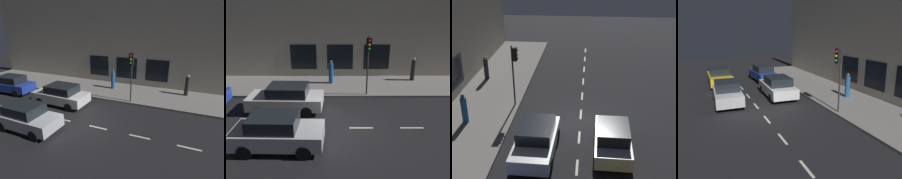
# 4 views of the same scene
# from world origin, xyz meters

# --- Properties ---
(ground_plane) EXTENTS (60.00, 60.00, 0.00)m
(ground_plane) POSITION_xyz_m (0.00, 0.00, 0.00)
(ground_plane) COLOR black
(sidewalk) EXTENTS (4.50, 32.00, 0.15)m
(sidewalk) POSITION_xyz_m (6.25, 0.00, 0.07)
(sidewalk) COLOR gray
(sidewalk) RESTS_ON ground
(building_facade) EXTENTS (0.65, 32.00, 8.57)m
(building_facade) POSITION_xyz_m (8.80, -0.00, 4.28)
(building_facade) COLOR #B2A893
(building_facade) RESTS_ON ground
(lane_centre_line) EXTENTS (0.12, 27.20, 0.01)m
(lane_centre_line) POSITION_xyz_m (0.00, -1.00, 0.00)
(lane_centre_line) COLOR beige
(lane_centre_line) RESTS_ON ground
(traffic_light) EXTENTS (0.45, 0.32, 3.92)m
(traffic_light) POSITION_xyz_m (4.15, -1.75, 3.05)
(traffic_light) COLOR #2D2D30
(traffic_light) RESTS_ON sidewalk
(parked_car_0) EXTENTS (2.07, 4.31, 1.58)m
(parked_car_0) POSITION_xyz_m (2.09, 3.18, 0.79)
(parked_car_0) COLOR silver
(parked_car_0) RESTS_ON ground
(parked_car_1) EXTENTS (1.92, 3.94, 1.58)m
(parked_car_1) POSITION_xyz_m (-1.70, 2.81, 0.79)
(parked_car_1) COLOR #B7B7BC
(parked_car_1) RESTS_ON ground
(parked_car_3) EXTENTS (1.96, 4.26, 1.58)m
(parked_car_3) POSITION_xyz_m (2.52, 8.99, 0.79)
(parked_car_3) COLOR #1E389E
(parked_car_3) RESTS_ON ground
(pedestrian_0) EXTENTS (0.50, 0.50, 1.77)m
(pedestrian_0) POSITION_xyz_m (6.66, 0.71, 0.97)
(pedestrian_0) COLOR #1E5189
(pedestrian_0) RESTS_ON sidewalk
(pedestrian_1) EXTENTS (0.36, 0.36, 1.82)m
(pedestrian_1) POSITION_xyz_m (7.36, -5.78, 1.00)
(pedestrian_1) COLOR #232328
(pedestrian_1) RESTS_ON sidewalk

